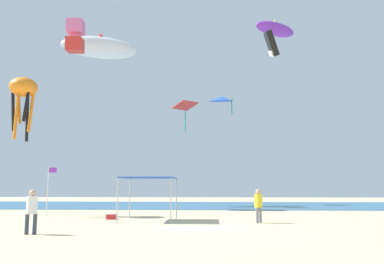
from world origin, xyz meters
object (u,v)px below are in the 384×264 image
at_px(canopy_tent, 149,179).
at_px(kite_octopus_orange, 23,90).
at_px(kite_diamond_red, 185,107).
at_px(banner_flag, 49,186).
at_px(cooler_box, 111,217).
at_px(kite_box_pink, 75,36).
at_px(kite_delta_blue, 221,99).
at_px(kite_parafoil_black, 271,44).
at_px(person_near_tent, 32,208).
at_px(kite_inflatable_purple, 275,29).
at_px(person_leftmost, 258,203).
at_px(kite_inflatable_white, 100,47).

xyz_separation_m(canopy_tent, kite_octopus_orange, (-10.16, 3.92, 6.65)).
bearing_deg(kite_octopus_orange, kite_diamond_red, -91.19).
height_order(banner_flag, cooler_box, banner_flag).
distance_m(kite_box_pink, kite_delta_blue, 17.70).
height_order(canopy_tent, kite_diamond_red, kite_diamond_red).
distance_m(kite_parafoil_black, kite_diamond_red, 12.29).
bearing_deg(kite_delta_blue, kite_box_pink, 32.44).
distance_m(canopy_tent, kite_box_pink, 21.51).
distance_m(canopy_tent, kite_parafoil_black, 15.85).
bearing_deg(person_near_tent, kite_delta_blue, 68.50).
relative_size(cooler_box, kite_diamond_red, 0.19).
bearing_deg(kite_inflatable_purple, kite_parafoil_black, 47.11).
bearing_deg(cooler_box, kite_delta_blue, 70.27).
height_order(person_near_tent, banner_flag, banner_flag).
bearing_deg(canopy_tent, kite_diamond_red, 86.40).
bearing_deg(kite_diamond_red, person_leftmost, -114.86).
bearing_deg(kite_diamond_red, kite_inflatable_purple, -21.61).
xyz_separation_m(cooler_box, kite_diamond_red, (3.55, 15.31, 10.10)).
distance_m(canopy_tent, kite_diamond_red, 18.09).
height_order(kite_octopus_orange, kite_delta_blue, kite_delta_blue).
bearing_deg(kite_diamond_red, cooler_box, -145.30).
bearing_deg(canopy_tent, kite_octopus_orange, 158.87).
relative_size(person_near_tent, kite_octopus_orange, 0.40).
distance_m(banner_flag, cooler_box, 5.79).
xyz_separation_m(person_leftmost, banner_flag, (-13.97, 4.15, 0.93)).
distance_m(banner_flag, kite_inflatable_purple, 31.11).
height_order(banner_flag, kite_inflatable_purple, kite_inflatable_purple).
height_order(kite_box_pink, kite_inflatable_white, kite_inflatable_white).
bearing_deg(canopy_tent, kite_inflatable_white, 115.44).
bearing_deg(kite_inflatable_white, canopy_tent, 94.71).
bearing_deg(banner_flag, kite_parafoil_black, 14.09).
distance_m(canopy_tent, kite_delta_blue, 24.30).
relative_size(cooler_box, kite_inflatable_purple, 0.10).
bearing_deg(kite_box_pink, person_near_tent, -77.81).
bearing_deg(kite_octopus_orange, banner_flag, -155.12).
height_order(kite_delta_blue, kite_inflatable_white, kite_inflatable_white).
height_order(person_near_tent, kite_octopus_orange, kite_octopus_orange).
bearing_deg(kite_delta_blue, kite_octopus_orange, 50.64).
xyz_separation_m(canopy_tent, kite_parafoil_black, (8.67, 7.24, 11.12)).
relative_size(canopy_tent, kite_diamond_red, 1.09).
xyz_separation_m(kite_parafoil_black, kite_inflatable_white, (-17.74, 11.83, 4.40)).
xyz_separation_m(canopy_tent, cooler_box, (-2.52, 0.98, -2.29)).
height_order(canopy_tent, kite_box_pink, kite_box_pink).
xyz_separation_m(banner_flag, kite_parafoil_black, (16.20, 4.07, 11.55)).
relative_size(canopy_tent, kite_inflatable_purple, 0.59).
bearing_deg(kite_inflatable_white, cooler_box, 89.18).
xyz_separation_m(cooler_box, kite_parafoil_black, (11.19, 6.26, 13.41)).
bearing_deg(canopy_tent, kite_delta_blue, 77.26).
distance_m(kite_diamond_red, kite_inflatable_white, 13.00).
xyz_separation_m(canopy_tent, kite_diamond_red, (1.02, 16.28, 7.81)).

